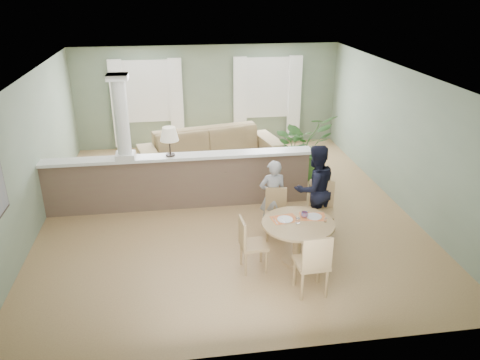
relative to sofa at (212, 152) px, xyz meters
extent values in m
plane|color=tan|center=(0.10, -2.02, -0.49)|extent=(8.00, 8.00, 0.00)
cube|color=gray|center=(0.10, 1.98, 0.86)|extent=(7.00, 0.02, 2.70)
cube|color=gray|center=(-3.40, -2.02, 0.86)|extent=(0.02, 8.00, 2.70)
cube|color=gray|center=(3.60, -2.02, 0.86)|extent=(0.02, 8.00, 2.70)
cube|color=gray|center=(0.10, -6.02, 0.86)|extent=(7.00, 0.02, 2.70)
cube|color=white|center=(0.10, -2.02, 2.21)|extent=(7.00, 8.00, 0.02)
cube|color=white|center=(-1.50, 1.95, 1.06)|extent=(1.10, 0.02, 1.50)
cube|color=white|center=(-1.50, 1.93, 1.06)|extent=(1.22, 0.04, 1.62)
cube|color=white|center=(1.70, 1.95, 1.06)|extent=(1.10, 0.02, 1.50)
cube|color=white|center=(1.70, 1.93, 1.06)|extent=(1.22, 0.04, 1.62)
cube|color=white|center=(-2.25, 1.86, 0.76)|extent=(0.35, 0.10, 2.30)
cube|color=white|center=(-0.75, 1.86, 0.76)|extent=(0.35, 0.10, 2.30)
cube|color=white|center=(0.95, 1.86, 0.76)|extent=(0.35, 0.10, 2.30)
cube|color=white|center=(2.45, 1.86, 0.76)|extent=(0.35, 0.10, 2.30)
cube|color=brown|center=(-0.80, -1.82, 0.04)|extent=(5.20, 0.22, 1.05)
cube|color=white|center=(-0.80, -1.82, 0.59)|extent=(5.32, 0.36, 0.06)
cube|color=white|center=(-1.80, -1.82, 0.67)|extent=(0.36, 0.36, 0.10)
cylinder|color=white|center=(-1.80, -1.82, 1.42)|extent=(0.26, 0.26, 1.39)
cube|color=white|center=(-1.80, -1.82, 2.16)|extent=(0.38, 0.38, 0.10)
cylinder|color=black|center=(-0.95, -1.82, 0.64)|extent=(0.18, 0.18, 0.03)
cylinder|color=black|center=(-0.95, -1.82, 0.79)|extent=(0.03, 0.03, 0.28)
cone|color=#F7E9CC|center=(-0.95, -1.82, 1.06)|extent=(0.36, 0.36, 0.26)
imported|color=olive|center=(0.00, 0.00, 0.00)|extent=(3.54, 1.99, 0.97)
imported|color=#326127|center=(2.02, -0.62, 0.27)|extent=(1.70, 1.59, 1.51)
cylinder|color=tan|center=(1.02, -4.07, -0.47)|extent=(0.49, 0.49, 0.04)
cylinder|color=tan|center=(1.02, -4.07, -0.14)|extent=(0.13, 0.13, 0.63)
cylinder|color=tan|center=(1.02, -4.07, 0.19)|extent=(1.16, 1.16, 0.04)
cube|color=red|center=(0.83, -3.93, 0.22)|extent=(0.45, 0.36, 0.01)
cube|color=red|center=(1.30, -3.91, 0.22)|extent=(0.46, 0.37, 0.01)
cylinder|color=silver|center=(0.83, -3.96, 0.23)|extent=(0.25, 0.25, 0.01)
cylinder|color=silver|center=(1.32, -3.93, 0.23)|extent=(0.25, 0.25, 0.01)
cylinder|color=white|center=(1.01, -4.09, 0.26)|extent=(0.07, 0.07, 0.08)
cube|color=silver|center=(0.79, -4.01, 0.23)|extent=(0.04, 0.17, 0.00)
cube|color=silver|center=(0.67, -3.99, 0.22)|extent=(0.04, 0.20, 0.00)
cylinder|color=white|center=(1.45, -4.12, 0.25)|extent=(0.04, 0.04, 0.07)
cylinder|color=silver|center=(1.45, -4.12, 0.29)|extent=(0.04, 0.04, 0.01)
imported|color=#276AB9|center=(1.17, -3.91, 0.26)|extent=(0.13, 0.13, 0.09)
cube|color=tan|center=(0.85, -3.26, -0.06)|extent=(0.45, 0.45, 0.05)
cylinder|color=tan|center=(0.67, -3.40, -0.29)|extent=(0.04, 0.04, 0.40)
cylinder|color=tan|center=(0.99, -3.45, -0.29)|extent=(0.04, 0.04, 0.40)
cylinder|color=tan|center=(0.72, -3.08, -0.29)|extent=(0.04, 0.04, 0.40)
cylinder|color=tan|center=(1.03, -3.13, -0.29)|extent=(0.04, 0.04, 0.40)
cube|color=tan|center=(0.88, -3.09, 0.17)|extent=(0.38, 0.09, 0.43)
cube|color=tan|center=(1.61, -3.41, 0.01)|extent=(0.58, 0.58, 0.05)
cylinder|color=tan|center=(1.37, -3.53, -0.25)|extent=(0.04, 0.04, 0.47)
cylinder|color=tan|center=(1.72, -3.65, -0.25)|extent=(0.04, 0.04, 0.47)
cylinder|color=tan|center=(1.49, -3.18, -0.25)|extent=(0.04, 0.04, 0.47)
cylinder|color=tan|center=(1.84, -3.29, -0.25)|extent=(0.04, 0.04, 0.47)
cube|color=tan|center=(1.67, -3.21, 0.28)|extent=(0.43, 0.18, 0.50)
cube|color=tan|center=(1.01, -4.90, 0.00)|extent=(0.47, 0.47, 0.05)
cylinder|color=tan|center=(1.18, -4.71, -0.25)|extent=(0.04, 0.04, 0.46)
cylinder|color=tan|center=(0.81, -4.73, -0.25)|extent=(0.04, 0.04, 0.46)
cylinder|color=tan|center=(1.20, -5.08, -0.25)|extent=(0.04, 0.04, 0.46)
cylinder|color=tan|center=(0.83, -5.09, -0.25)|extent=(0.04, 0.04, 0.46)
cube|color=tan|center=(1.02, -5.11, 0.27)|extent=(0.43, 0.06, 0.50)
cube|color=tan|center=(0.28, -4.21, -0.06)|extent=(0.43, 0.43, 0.05)
cylinder|color=tan|center=(0.46, -4.36, -0.28)|extent=(0.04, 0.04, 0.41)
cylinder|color=tan|center=(0.43, -4.03, -0.28)|extent=(0.04, 0.04, 0.41)
cylinder|color=tan|center=(0.13, -4.38, -0.28)|extent=(0.04, 0.04, 0.41)
cylinder|color=tan|center=(0.11, -4.06, -0.28)|extent=(0.04, 0.04, 0.41)
cube|color=tan|center=(0.10, -4.22, 0.18)|extent=(0.07, 0.39, 0.44)
imported|color=gray|center=(0.84, -2.98, 0.19)|extent=(0.51, 0.35, 1.35)
imported|color=black|center=(1.58, -3.09, 0.33)|extent=(0.93, 0.81, 1.63)
camera|label=1|loc=(-0.84, -10.41, 3.76)|focal=35.00mm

